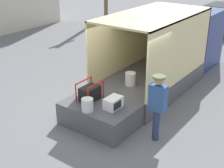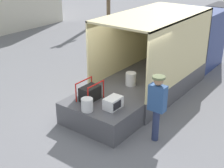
{
  "view_description": "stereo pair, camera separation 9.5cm",
  "coord_description": "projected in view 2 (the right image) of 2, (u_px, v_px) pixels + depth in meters",
  "views": [
    {
      "loc": [
        -6.77,
        -4.86,
        4.68
      ],
      "look_at": [
        -0.42,
        -0.2,
        1.22
      ],
      "focal_mm": 50.0,
      "sensor_mm": 36.0,
      "label": 1
    },
    {
      "loc": [
        -6.71,
        -4.94,
        4.68
      ],
      "look_at": [
        -0.42,
        -0.2,
        1.22
      ],
      "focal_mm": 50.0,
      "sensor_mm": 36.0,
      "label": 2
    }
  ],
  "objects": [
    {
      "name": "orange_bucket",
      "position": [
        87.0,
        105.0,
        8.27
      ],
      "size": [
        0.32,
        0.32,
        0.36
      ],
      "color": "silver",
      "rests_on": "tailgate_deck"
    },
    {
      "name": "tailgate_deck",
      "position": [
        100.0,
        114.0,
        8.85
      ],
      "size": [
        1.44,
        2.05,
        0.67
      ],
      "primitive_type": "cube",
      "color": "#4C4C51",
      "rests_on": "ground"
    },
    {
      "name": "box_truck",
      "position": [
        177.0,
        51.0,
        12.09
      ],
      "size": [
        6.62,
        2.16,
        2.73
      ],
      "color": "navy",
      "rests_on": "ground"
    },
    {
      "name": "portable_generator",
      "position": [
        90.0,
        93.0,
        8.89
      ],
      "size": [
        0.72,
        0.48,
        0.56
      ],
      "color": "black",
      "rests_on": "tailgate_deck"
    },
    {
      "name": "pickup_truck_black",
      "position": [
        221.0,
        22.0,
        18.52
      ],
      "size": [
        4.92,
        1.81,
        1.56
      ],
      "color": "black",
      "rests_on": "ground"
    },
    {
      "name": "worker_person",
      "position": [
        157.0,
        102.0,
        7.83
      ],
      "size": [
        0.33,
        0.44,
        1.82
      ],
      "color": "navy",
      "rests_on": "ground"
    },
    {
      "name": "microwave",
      "position": [
        113.0,
        103.0,
        8.42
      ],
      "size": [
        0.52,
        0.35,
        0.31
      ],
      "color": "white",
      "rests_on": "tailgate_deck"
    },
    {
      "name": "ground_plane",
      "position": [
        115.0,
        115.0,
        9.51
      ],
      "size": [
        160.0,
        160.0,
        0.0
      ],
      "primitive_type": "plane",
      "color": "slate"
    }
  ]
}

